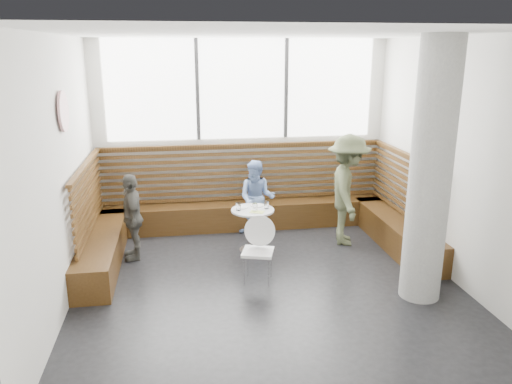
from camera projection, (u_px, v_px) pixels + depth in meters
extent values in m
cube|color=silver|center=(269.00, 168.00, 6.22)|extent=(5.00, 5.00, 3.20)
cube|color=black|center=(268.00, 284.00, 6.66)|extent=(5.00, 5.00, 0.01)
cube|color=white|center=(269.00, 34.00, 5.78)|extent=(5.00, 5.00, 0.01)
cube|color=white|center=(242.00, 89.00, 8.36)|extent=(4.50, 0.02, 1.65)
cube|color=#3F3F42|center=(197.00, 90.00, 8.23)|extent=(0.06, 0.04, 1.65)
cube|color=#3F3F42|center=(286.00, 89.00, 8.45)|extent=(0.06, 0.04, 1.65)
cube|color=#3B240E|center=(245.00, 215.00, 8.74)|extent=(5.00, 0.50, 0.45)
cube|color=#3B240E|center=(105.00, 244.00, 7.45)|extent=(0.50, 2.50, 0.45)
cube|color=#3B240E|center=(390.00, 227.00, 8.12)|extent=(0.50, 2.50, 0.45)
cube|color=#3F270F|center=(243.00, 173.00, 8.70)|extent=(4.88, 0.08, 0.98)
cube|color=#3F270F|center=(89.00, 198.00, 7.22)|extent=(0.08, 2.38, 0.98)
cube|color=#3F270F|center=(403.00, 184.00, 7.95)|extent=(0.08, 2.38, 0.98)
cylinder|color=gray|center=(430.00, 174.00, 5.93)|extent=(0.50, 0.50, 3.20)
cylinder|color=white|center=(63.00, 111.00, 6.04)|extent=(0.03, 0.50, 0.50)
cylinder|color=silver|center=(253.00, 250.00, 7.77)|extent=(0.41, 0.41, 0.02)
cylinder|color=silver|center=(253.00, 230.00, 7.68)|extent=(0.06, 0.06, 0.65)
cylinder|color=#B7B7BA|center=(253.00, 210.00, 7.59)|extent=(0.66, 0.66, 0.03)
cube|color=white|center=(258.00, 252.00, 6.62)|extent=(0.40, 0.38, 0.04)
cylinder|color=white|center=(256.00, 231.00, 6.72)|extent=(0.42, 0.10, 0.42)
cylinder|color=silver|center=(247.00, 273.00, 6.53)|extent=(0.02, 0.02, 0.41)
cylinder|color=silver|center=(272.00, 271.00, 6.57)|extent=(0.02, 0.02, 0.41)
cylinder|color=silver|center=(245.00, 264.00, 6.80)|extent=(0.02, 0.02, 0.41)
cylinder|color=silver|center=(268.00, 262.00, 6.85)|extent=(0.02, 0.02, 0.41)
imported|color=#4D5438|center=(348.00, 190.00, 7.87)|extent=(0.92, 1.27, 1.77)
imported|color=#7D9DD9|center=(257.00, 198.00, 8.31)|extent=(0.74, 0.66, 1.27)
imported|color=#4F4E48|center=(132.00, 217.00, 7.34)|extent=(0.42, 0.80, 1.30)
cylinder|color=white|center=(242.00, 207.00, 7.67)|extent=(0.19, 0.19, 0.01)
cylinder|color=white|center=(257.00, 205.00, 7.75)|extent=(0.20, 0.20, 0.01)
cylinder|color=white|center=(238.00, 207.00, 7.52)|extent=(0.08, 0.08, 0.12)
cylinder|color=white|center=(255.00, 207.00, 7.48)|extent=(0.08, 0.08, 0.12)
cylinder|color=white|center=(267.00, 205.00, 7.61)|extent=(0.07, 0.07, 0.11)
cube|color=#A5C64C|center=(257.00, 212.00, 7.46)|extent=(0.25, 0.22, 0.00)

